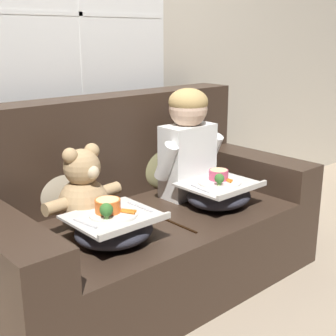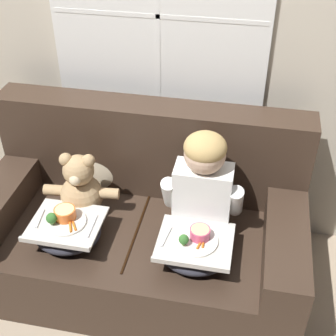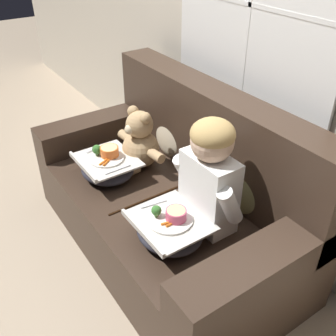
{
  "view_description": "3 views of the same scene",
  "coord_description": "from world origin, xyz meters",
  "px_view_note": "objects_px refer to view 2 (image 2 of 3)",
  "views": [
    {
      "loc": [
        -1.45,
        -1.78,
        1.32
      ],
      "look_at": [
        0.12,
        -0.03,
        0.64
      ],
      "focal_mm": 50.0,
      "sensor_mm": 36.0,
      "label": 1
    },
    {
      "loc": [
        0.55,
        -1.87,
        2.25
      ],
      "look_at": [
        0.14,
        0.13,
        0.75
      ],
      "focal_mm": 50.0,
      "sensor_mm": 36.0,
      "label": 2
    },
    {
      "loc": [
        1.58,
        -1.04,
        1.84
      ],
      "look_at": [
        -0.01,
        0.04,
        0.58
      ],
      "focal_mm": 42.0,
      "sensor_mm": 36.0,
      "label": 3
    }
  ],
  "objects_px": {
    "throw_pillow_behind_teddy": "(94,164)",
    "lap_tray_teddy": "(67,230)",
    "teddy_bear": "(81,189)",
    "lap_tray_child": "(195,249)",
    "child_figure": "(203,180)",
    "throw_pillow_behind_child": "(208,178)",
    "couch": "(143,225)"
  },
  "relations": [
    {
      "from": "throw_pillow_behind_teddy",
      "to": "lap_tray_teddy",
      "type": "distance_m",
      "value": 0.49
    },
    {
      "from": "teddy_bear",
      "to": "lap_tray_child",
      "type": "distance_m",
      "value": 0.74
    },
    {
      "from": "lap_tray_child",
      "to": "lap_tray_teddy",
      "type": "relative_size",
      "value": 1.02
    },
    {
      "from": "child_figure",
      "to": "lap_tray_teddy",
      "type": "xyz_separation_m",
      "value": [
        -0.69,
        -0.24,
        -0.26
      ]
    },
    {
      "from": "throw_pillow_behind_child",
      "to": "child_figure",
      "type": "height_order",
      "value": "child_figure"
    },
    {
      "from": "couch",
      "to": "throw_pillow_behind_child",
      "type": "bearing_deg",
      "value": 31.18
    },
    {
      "from": "throw_pillow_behind_teddy",
      "to": "child_figure",
      "type": "relative_size",
      "value": 0.54
    },
    {
      "from": "couch",
      "to": "throw_pillow_behind_child",
      "type": "xyz_separation_m",
      "value": [
        0.35,
        0.21,
        0.24
      ]
    },
    {
      "from": "throw_pillow_behind_child",
      "to": "teddy_bear",
      "type": "height_order",
      "value": "teddy_bear"
    },
    {
      "from": "teddy_bear",
      "to": "lap_tray_teddy",
      "type": "height_order",
      "value": "teddy_bear"
    },
    {
      "from": "teddy_bear",
      "to": "child_figure",
      "type": "bearing_deg",
      "value": 0.37
    },
    {
      "from": "couch",
      "to": "lap_tray_teddy",
      "type": "xyz_separation_m",
      "value": [
        -0.35,
        -0.27,
        0.15
      ]
    },
    {
      "from": "couch",
      "to": "throw_pillow_behind_teddy",
      "type": "height_order",
      "value": "couch"
    },
    {
      "from": "couch",
      "to": "throw_pillow_behind_teddy",
      "type": "distance_m",
      "value": 0.47
    },
    {
      "from": "throw_pillow_behind_child",
      "to": "teddy_bear",
      "type": "xyz_separation_m",
      "value": [
        -0.69,
        -0.24,
        0.0
      ]
    },
    {
      "from": "throw_pillow_behind_teddy",
      "to": "child_figure",
      "type": "height_order",
      "value": "child_figure"
    },
    {
      "from": "throw_pillow_behind_teddy",
      "to": "teddy_bear",
      "type": "relative_size",
      "value": 0.77
    },
    {
      "from": "lap_tray_teddy",
      "to": "throw_pillow_behind_teddy",
      "type": "bearing_deg",
      "value": 89.86
    },
    {
      "from": "child_figure",
      "to": "lap_tray_teddy",
      "type": "relative_size",
      "value": 1.64
    },
    {
      "from": "throw_pillow_behind_child",
      "to": "throw_pillow_behind_teddy",
      "type": "height_order",
      "value": "throw_pillow_behind_child"
    },
    {
      "from": "throw_pillow_behind_child",
      "to": "lap_tray_teddy",
      "type": "bearing_deg",
      "value": -145.26
    },
    {
      "from": "throw_pillow_behind_teddy",
      "to": "lap_tray_child",
      "type": "distance_m",
      "value": 0.85
    },
    {
      "from": "couch",
      "to": "teddy_bear",
      "type": "distance_m",
      "value": 0.43
    },
    {
      "from": "lap_tray_child",
      "to": "teddy_bear",
      "type": "bearing_deg",
      "value": 160.91
    },
    {
      "from": "child_figure",
      "to": "couch",
      "type": "bearing_deg",
      "value": 175.38
    },
    {
      "from": "lap_tray_teddy",
      "to": "child_figure",
      "type": "bearing_deg",
      "value": 19.35
    },
    {
      "from": "teddy_bear",
      "to": "lap_tray_child",
      "type": "height_order",
      "value": "teddy_bear"
    },
    {
      "from": "couch",
      "to": "child_figure",
      "type": "distance_m",
      "value": 0.54
    },
    {
      "from": "throw_pillow_behind_child",
      "to": "throw_pillow_behind_teddy",
      "type": "relative_size",
      "value": 1.11
    },
    {
      "from": "teddy_bear",
      "to": "lap_tray_teddy",
      "type": "distance_m",
      "value": 0.26
    },
    {
      "from": "throw_pillow_behind_child",
      "to": "throw_pillow_behind_teddy",
      "type": "bearing_deg",
      "value": 180.0
    },
    {
      "from": "child_figure",
      "to": "throw_pillow_behind_teddy",
      "type": "bearing_deg",
      "value": 161.07
    }
  ]
}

